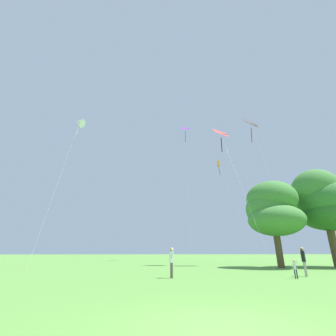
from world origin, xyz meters
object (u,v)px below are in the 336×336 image
(kite_black_large, at_px, (251,127))
(kite_orange_box, at_px, (219,165))
(kite_purple_streamer, at_px, (185,134))
(person_near_tree, at_px, (304,259))
(tree_right_cluster, at_px, (326,203))
(person_child_small, at_px, (295,267))
(kite_white_distant, at_px, (79,123))
(tree_left_oak, at_px, (272,209))
(person_far_back, at_px, (172,259))
(kite_red_high, at_px, (221,137))

(kite_black_large, relative_size, kite_orange_box, 1.15)
(kite_purple_streamer, distance_m, person_near_tree, 41.30)
(tree_right_cluster, bearing_deg, kite_purple_streamer, 115.56)
(kite_black_large, distance_m, kite_purple_streamer, 22.73)
(person_near_tree, xyz_separation_m, person_child_small, (-1.40, -1.11, -0.44))
(kite_orange_box, distance_m, tree_right_cluster, 18.45)
(kite_white_distant, xyz_separation_m, person_child_small, (18.94, -18.10, -19.18))
(kite_black_large, relative_size, person_near_tree, 11.00)
(person_child_small, distance_m, tree_right_cluster, 16.17)
(person_near_tree, distance_m, tree_left_oak, 10.35)
(person_far_back, bearing_deg, tree_left_oak, 35.75)
(person_near_tree, xyz_separation_m, tree_right_cluster, (9.93, 8.75, 5.56))
(kite_purple_streamer, relative_size, tree_right_cluster, 2.78)
(kite_red_high, bearing_deg, kite_white_distant, 169.83)
(kite_red_high, height_order, kite_orange_box, kite_red_high)
(kite_purple_streamer, relative_size, person_far_back, 16.88)
(kite_purple_streamer, xyz_separation_m, person_far_back, (-7.27, -32.14, -25.87))
(kite_black_large, xyz_separation_m, person_near_tree, (-4.12, -12.11, -16.66))
(kite_black_large, xyz_separation_m, kite_white_distant, (-24.45, 4.89, 2.08))
(kite_black_large, height_order, tree_left_oak, kite_black_large)
(person_far_back, bearing_deg, kite_purple_streamer, 77.26)
(kite_orange_box, distance_m, person_far_back, 29.61)
(kite_black_large, bearing_deg, kite_orange_box, 97.03)
(kite_red_high, relative_size, kite_black_large, 0.93)
(person_child_small, xyz_separation_m, tree_right_cluster, (11.33, 9.85, 6.00))
(tree_left_oak, bearing_deg, kite_black_large, 77.29)
(kite_white_distant, relative_size, tree_right_cluster, 1.97)
(kite_red_high, height_order, tree_left_oak, kite_red_high)
(kite_white_distant, xyz_separation_m, person_far_back, (11.79, -16.95, -18.77))
(kite_white_distant, height_order, person_child_small, kite_white_distant)
(kite_purple_streamer, distance_m, person_child_small, 42.42)
(kite_red_high, height_order, person_child_small, kite_red_high)
(kite_white_distant, bearing_deg, tree_right_cluster, -15.25)
(kite_red_high, height_order, tree_right_cluster, kite_red_high)
(kite_black_large, height_order, tree_right_cluster, kite_black_large)
(kite_red_high, xyz_separation_m, kite_white_distant, (-20.51, 3.68, 3.20))
(kite_orange_box, relative_size, person_far_back, 9.83)
(person_far_back, bearing_deg, tree_right_cluster, 25.22)
(kite_white_distant, relative_size, person_child_small, 19.98)
(person_near_tree, relative_size, tree_right_cluster, 0.17)
(kite_red_high, height_order, person_near_tree, kite_red_high)
(kite_white_distant, bearing_deg, kite_black_large, -11.31)
(kite_purple_streamer, bearing_deg, tree_left_oak, -78.96)
(kite_red_high, relative_size, tree_right_cluster, 1.73)
(kite_orange_box, relative_size, tree_right_cluster, 1.62)
(person_near_tree, xyz_separation_m, tree_left_oak, (3.32, 8.59, 4.71))
(person_child_small, relative_size, tree_right_cluster, 0.10)
(person_child_small, bearing_deg, tree_right_cluster, 41.01)
(kite_red_high, distance_m, person_child_small, 21.59)
(kite_black_large, relative_size, tree_right_cluster, 1.85)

